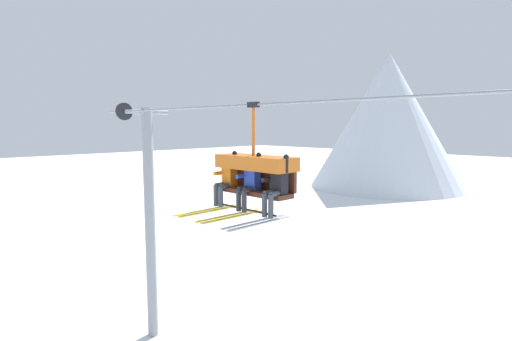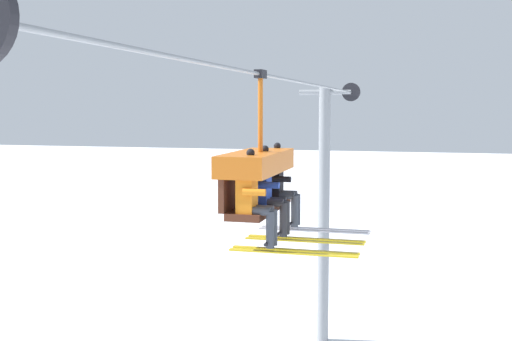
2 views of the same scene
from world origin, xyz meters
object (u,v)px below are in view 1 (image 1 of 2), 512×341
object	(u,v)px
skier_orange	(226,179)
skier_black	(275,186)
chairlift_chair	(256,169)
lift_tower_near	(149,218)
skier_blue	(249,182)

from	to	relation	value
skier_orange	skier_black	size ratio (longest dim) A/B	1.00
skier_black	chairlift_chair	bearing A→B (deg)	164.74
skier_orange	skier_black	world-z (taller)	same
lift_tower_near	skier_black	world-z (taller)	lift_tower_near
skier_orange	skier_blue	distance (m)	0.78
skier_orange	skier_blue	bearing A→B (deg)	0.00
lift_tower_near	skier_orange	world-z (taller)	lift_tower_near
lift_tower_near	skier_black	bearing A→B (deg)	-7.77
lift_tower_near	skier_orange	distance (m)	5.63
chairlift_chair	skier_black	distance (m)	0.86
skier_orange	skier_black	distance (m)	1.56
chairlift_chair	skier_black	size ratio (longest dim) A/B	1.36
skier_orange	skier_black	bearing A→B (deg)	0.00
lift_tower_near	chairlift_chair	xyz separation A→B (m)	(5.97, -0.71, 2.24)
lift_tower_near	skier_orange	xyz separation A→B (m)	(5.19, -0.92, 1.97)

